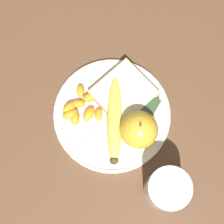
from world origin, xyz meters
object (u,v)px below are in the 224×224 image
apple (139,130)px  jam_packet (147,107)px  juice_glass (166,189)px  bread_slice (123,93)px  fork (107,117)px  plate (112,115)px  banana (115,119)px

apple → jam_packet: size_ratio=1.80×
juice_glass → apple: (-0.07, -0.10, 0.00)m
bread_slice → fork: bearing=-2.2°
juice_glass → jam_packet: (-0.13, -0.11, -0.02)m
jam_packet → juice_glass: bearing=40.6°
plate → apple: bearing=83.0°
jam_packet → banana: bearing=-37.8°
apple → fork: bearing=-87.6°
banana → fork: banana is taller
juice_glass → fork: juice_glass is taller
banana → fork: (0.00, -0.02, -0.01)m
juice_glass → banana: size_ratio=0.57×
juice_glass → fork: 0.19m
banana → jam_packet: (-0.06, 0.05, -0.01)m
juice_glass → fork: bearing=-112.1°
plate → juice_glass: bearing=64.1°
bread_slice → fork: 0.06m
apple → jam_packet: (-0.06, -0.01, -0.03)m
juice_glass → fork: (-0.07, -0.18, -0.03)m
banana → juice_glass: bearing=65.3°
plate → banana: 0.03m
banana → bread_slice: bearing=-166.1°
bread_slice → fork: bread_slice is taller
juice_glass → jam_packet: 0.17m
banana → jam_packet: 0.07m
bread_slice → fork: (0.06, -0.00, -0.01)m
banana → bread_slice: banana is taller
plate → bread_slice: size_ratio=1.80×
juice_glass → banana: bearing=-114.7°
plate → juice_glass: size_ratio=2.45×
juice_glass → banana: juice_glass is taller
banana → bread_slice: (-0.06, -0.01, -0.01)m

